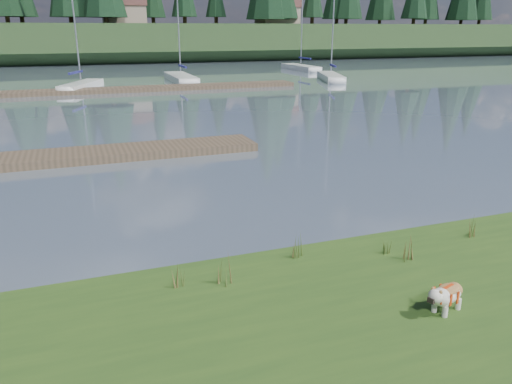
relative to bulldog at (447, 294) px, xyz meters
name	(u,v)px	position (x,y,z in m)	size (l,w,h in m)	color
ground	(109,92)	(-2.50, 34.59, -0.65)	(200.00, 200.00, 0.00)	slate
ridge	(84,43)	(-2.50, 77.59, 1.85)	(200.00, 20.00, 5.00)	#1F3419
bulldog	(447,294)	(0.00, 0.00, 0.00)	(0.83, 0.49, 0.49)	silver
dock_near	(41,159)	(-6.50, 13.59, -0.50)	(16.00, 2.00, 0.30)	#4C3D2C
dock_far	(135,89)	(-0.50, 34.59, -0.50)	(26.00, 2.20, 0.30)	#4C3D2C
sailboat_bg_2	(84,84)	(-4.13, 37.63, -0.32)	(4.07, 7.08, 10.76)	white
sailboat_bg_3	(179,77)	(4.49, 41.86, -0.33)	(2.01, 9.17, 13.28)	white
sailboat_bg_4	(329,76)	(18.10, 37.67, -0.33)	(4.03, 8.04, 11.73)	white
sailboat_bg_5	(298,67)	(20.29, 49.59, -0.34)	(1.82, 8.44, 11.96)	white
weed_0	(224,270)	(-3.04, 2.04, -0.03)	(0.17, 0.14, 0.65)	#475B23
weed_1	(297,246)	(-1.41, 2.58, -0.06)	(0.17, 0.14, 0.57)	#475B23
weed_2	(407,249)	(0.55, 1.76, -0.07)	(0.17, 0.14, 0.56)	#475B23
weed_3	(178,275)	(-3.82, 2.25, -0.09)	(0.17, 0.14, 0.50)	#475B23
weed_4	(387,244)	(0.37, 2.17, -0.11)	(0.17, 0.14, 0.46)	#475B23
weed_5	(470,226)	(2.52, 2.25, -0.07)	(0.17, 0.14, 0.56)	#475B23
mud_lip	(238,270)	(-2.50, 2.99, -0.58)	(60.00, 0.50, 0.14)	#33281C
house_1	(124,9)	(3.50, 75.59, 6.66)	(6.30, 5.30, 4.65)	gray
house_2	(277,11)	(27.50, 73.59, 6.66)	(6.30, 5.30, 4.65)	gray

